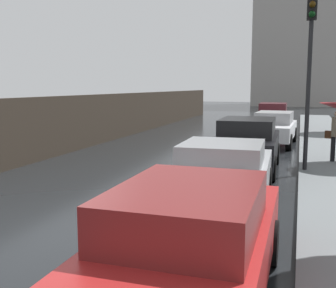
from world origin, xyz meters
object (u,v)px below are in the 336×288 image
object	(u,v)px
car_red_far_ahead	(189,246)
traffic_light	(310,49)
car_maroon_mid_road	(273,116)
car_white_behind_camera	(274,128)
car_silver_far_lane	(223,174)
car_black_near_kerb	(247,143)

from	to	relation	value
car_red_far_ahead	traffic_light	size ratio (longest dim) A/B	0.93
car_maroon_mid_road	car_white_behind_camera	bearing A→B (deg)	-85.98
traffic_light	car_white_behind_camera	bearing A→B (deg)	101.71
car_maroon_mid_road	traffic_light	world-z (taller)	traffic_light
car_red_far_ahead	traffic_light	bearing A→B (deg)	80.95
car_silver_far_lane	traffic_light	size ratio (longest dim) A/B	0.82
car_silver_far_lane	traffic_light	bearing A→B (deg)	65.83
car_red_far_ahead	car_silver_far_lane	xyz separation A→B (m)	(-0.33, 3.96, -0.02)
car_maroon_mid_road	car_white_behind_camera	distance (m)	5.89
car_white_behind_camera	car_silver_far_lane	distance (m)	9.84
car_maroon_mid_road	traffic_light	xyz separation A→B (m)	(1.64, -11.77, 2.68)
car_white_behind_camera	traffic_light	xyz separation A→B (m)	(1.22, -5.90, 2.74)
car_maroon_mid_road	car_red_far_ahead	world-z (taller)	car_maroon_mid_road
car_white_behind_camera	car_silver_far_lane	world-z (taller)	car_white_behind_camera
car_red_far_ahead	traffic_light	distance (m)	8.46
car_black_near_kerb	car_silver_far_lane	world-z (taller)	car_black_near_kerb
car_red_far_ahead	car_white_behind_camera	bearing A→B (deg)	89.92
car_white_behind_camera	traffic_light	bearing A→B (deg)	-75.38
car_black_near_kerb	car_red_far_ahead	bearing A→B (deg)	-88.33
car_black_near_kerb	car_red_far_ahead	world-z (taller)	car_black_near_kerb
traffic_light	car_silver_far_lane	bearing A→B (deg)	-112.34
traffic_light	car_red_far_ahead	bearing A→B (deg)	-99.24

